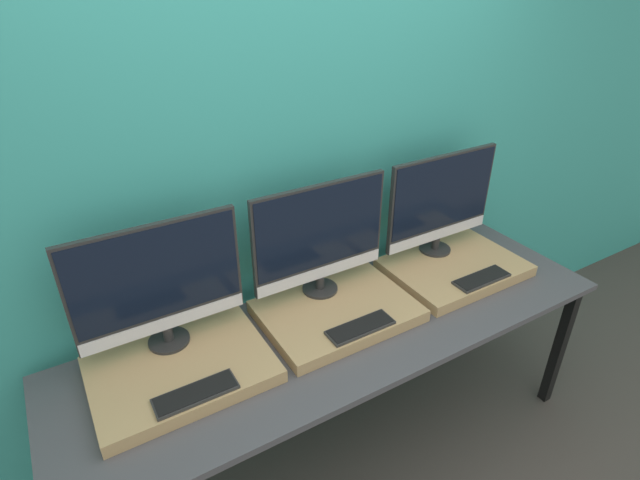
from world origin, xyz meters
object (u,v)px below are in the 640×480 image
monitor_center (320,236)px  monitor_right (441,201)px  keyboard_right (482,278)px  keyboard_left (196,393)px  monitor_left (158,283)px  keyboard_center (360,327)px

monitor_center → monitor_right: (0.70, 0.00, 0.00)m
monitor_center → keyboard_right: bearing=-24.8°
keyboard_left → keyboard_right: same height
monitor_center → keyboard_left: bearing=-155.2°
keyboard_left → monitor_right: size_ratio=0.46×
keyboard_left → keyboard_right: 1.40m
monitor_left → monitor_right: same height
monitor_left → keyboard_left: bearing=-90.0°
monitor_right → keyboard_right: 0.43m
keyboard_left → keyboard_center: size_ratio=1.00×
monitor_right → keyboard_right: monitor_right is taller
keyboard_center → monitor_center: bearing=90.0°
keyboard_left → keyboard_right: bearing=0.0°
keyboard_center → keyboard_left: bearing=180.0°
keyboard_right → monitor_right: bearing=90.0°
monitor_left → monitor_center: same height
keyboard_left → keyboard_right: size_ratio=1.00×
keyboard_left → monitor_center: monitor_center is taller
keyboard_left → keyboard_center: 0.70m
keyboard_left → keyboard_right: (1.40, 0.00, 0.00)m
monitor_left → keyboard_center: 0.82m
monitor_left → monitor_center: 0.70m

